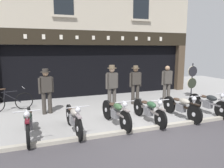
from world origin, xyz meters
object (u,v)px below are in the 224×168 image
Objects in this scene: motorcycle_left at (74,118)px; motorcycle_right at (208,103)px; advert_board_near at (42,61)px; motorcycle_center_left at (116,112)px; tyre_sign_pole at (192,78)px; motorcycle_center at (149,110)px; assistant_far_right at (167,82)px; salesman_left at (46,89)px; motorcycle_center_right at (181,106)px; shopkeeper_center at (112,85)px; salesman_right at (135,83)px; motorcycle_far_left at (29,122)px; leaning_bicycle at (10,102)px.

motorcycle_left is 1.02× the size of motorcycle_right.
motorcycle_center_left is at bearing -66.74° from advert_board_near.
tyre_sign_pole is (1.40, 2.53, 0.56)m from motorcycle_right.
assistant_far_right is at bearing -136.37° from motorcycle_center.
salesman_left is 1.63× the size of advert_board_near.
motorcycle_right is (2.52, 0.01, 0.01)m from motorcycle_center.
motorcycle_center_left is 3.76m from assistant_far_right.
salesman_left is (-4.39, 2.16, 0.52)m from motorcycle_center_right.
shopkeeper_center is (-0.69, 1.70, 0.59)m from motorcycle_center.
motorcycle_left is 1.17× the size of salesman_right.
leaning_bicycle is (-0.75, 2.97, -0.06)m from motorcycle_far_left.
motorcycle_far_left is 4.92m from salesman_right.
assistant_far_right is at bearing -77.68° from motorcycle_right.
shopkeeper_center is at bearing -139.00° from motorcycle_left.
shopkeeper_center is 4.05m from leaning_bicycle.
assistant_far_right is at bearing 169.61° from salesman_right.
motorcycle_center_right is at bearing 66.69° from assistant_far_right.
motorcycle_right is 7.48m from advert_board_near.
tyre_sign_pole is (7.64, 2.52, 0.55)m from motorcycle_far_left.
salesman_left is at bearing 3.37° from salesman_right.
motorcycle_center_left is 5.67m from tyre_sign_pole.
motorcycle_left is 0.97× the size of motorcycle_center.
salesman_left is 1.00× the size of leaning_bicycle.
shopkeeper_center is at bearing 3.56° from assistant_far_right.
motorcycle_center_left is at bearing 36.42° from leaning_bicycle.
salesman_left reaches higher than motorcycle_center.
advert_board_near reaches higher than leaning_bicycle.
tyre_sign_pole is at bearing -147.58° from motorcycle_center.
motorcycle_right is at bearing -118.90° from tyre_sign_pole.
motorcycle_center_left reaches higher than motorcycle_left.
motorcycle_center_left is 1.03× the size of motorcycle_center_right.
motorcycle_far_left is 1.23m from motorcycle_left.
motorcycle_center_right is 1.17× the size of assistant_far_right.
salesman_left is (0.60, 2.10, 0.51)m from motorcycle_far_left.
tyre_sign_pole is at bearing -16.91° from advert_board_near.
salesman_left reaches higher than motorcycle_center_left.
motorcycle_far_left is 1.19× the size of salesman_left.
motorcycle_center_left reaches higher than motorcycle_right.
shopkeeper_center is at bearing -169.55° from tyre_sign_pole.
motorcycle_left is at bearing 21.15° from assistant_far_right.
motorcycle_left is 1.19× the size of assistant_far_right.
motorcycle_center is (2.50, 0.00, -0.01)m from motorcycle_left.
motorcycle_center is (1.15, -0.06, -0.02)m from motorcycle_center_left.
advert_board_near is at bearing -56.76° from motorcycle_center.
motorcycle_center_left is (1.34, 0.06, 0.01)m from motorcycle_left.
tyre_sign_pole is (7.04, 0.42, 0.04)m from salesman_left.
salesman_left is at bearing -21.73° from motorcycle_right.
motorcycle_left is at bearing 178.66° from motorcycle_far_left.
motorcycle_center is 1.20× the size of tyre_sign_pole.
motorcycle_right is (5.01, 0.01, -0.00)m from motorcycle_left.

